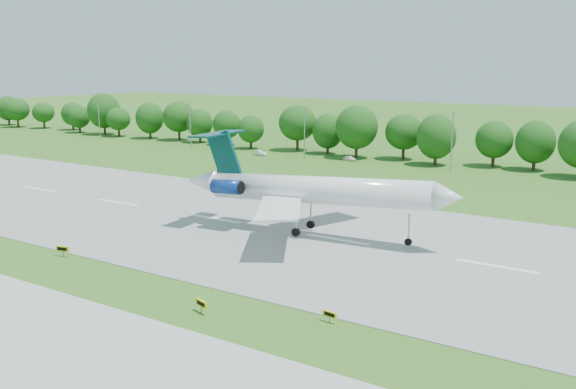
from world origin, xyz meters
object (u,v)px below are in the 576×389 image
object	(u,v)px
airliner	(304,188)
taxi_sign_left	(63,249)
service_vehicle_b	(350,158)
service_vehicle_a	(260,153)

from	to	relation	value
airliner	taxi_sign_left	distance (m)	30.30
taxi_sign_left	service_vehicle_b	xyz separation A→B (m)	(-6.36, 83.59, -0.36)
airliner	service_vehicle_a	xyz separation A→B (m)	(-47.12, 55.90, -5.65)
service_vehicle_a	taxi_sign_left	bearing A→B (deg)	-160.13
airliner	service_vehicle_b	size ratio (longest dim) A/B	11.64
service_vehicle_b	service_vehicle_a	bearing A→B (deg)	115.89
taxi_sign_left	service_vehicle_b	world-z (taller)	taxi_sign_left
airliner	service_vehicle_b	world-z (taller)	airliner
taxi_sign_left	service_vehicle_a	size ratio (longest dim) A/B	0.50
airliner	taxi_sign_left	bearing A→B (deg)	-133.92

